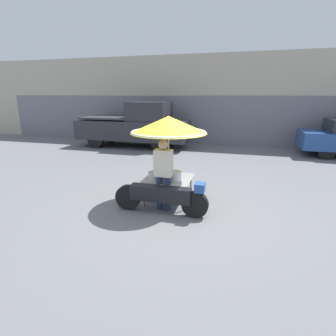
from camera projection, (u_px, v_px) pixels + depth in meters
name	position (u px, v px, depth m)	size (l,w,h in m)	color
ground_plane	(175.00, 206.00, 5.96)	(36.00, 36.00, 0.00)	slate
shopfront_building	(217.00, 100.00, 13.78)	(28.00, 2.06, 4.36)	#B2A893
vendor_motorcycle_cart	(168.00, 138.00, 5.76)	(2.04, 1.71, 2.00)	black
vendor_person	(163.00, 172.00, 5.61)	(0.38, 0.22, 1.55)	navy
pickup_truck	(136.00, 126.00, 12.53)	(5.31, 1.83, 2.14)	black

